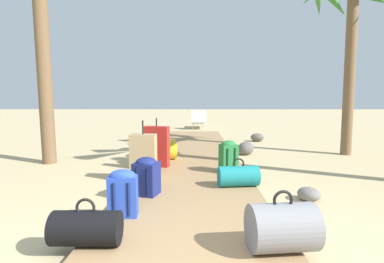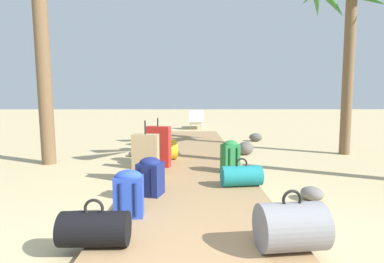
{
  "view_description": "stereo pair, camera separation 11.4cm",
  "coord_description": "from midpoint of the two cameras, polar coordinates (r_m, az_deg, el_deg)",
  "views": [
    {
      "loc": [
        0.06,
        -1.43,
        1.29
      ],
      "look_at": [
        -0.0,
        5.3,
        0.55
      ],
      "focal_mm": 28.24,
      "sensor_mm": 36.0,
      "label": 1
    },
    {
      "loc": [
        -0.05,
        -1.43,
        1.29
      ],
      "look_at": [
        -0.0,
        5.3,
        0.55
      ],
      "focal_mm": 28.24,
      "sensor_mm": 36.0,
      "label": 2
    }
  ],
  "objects": [
    {
      "name": "suitcase_tan",
      "position": [
        4.69,
        -8.49,
        -4.56
      ],
      "size": [
        0.41,
        0.23,
        0.88
      ],
      "color": "tan",
      "rests_on": "boardwalk"
    },
    {
      "name": "duffel_bag_black",
      "position": [
        2.74,
        -18.17,
        -16.91
      ],
      "size": [
        0.56,
        0.29,
        0.4
      ],
      "color": "black",
      "rests_on": "boardwalk"
    },
    {
      "name": "rock_right_near",
      "position": [
        9.28,
        12.56,
        -1.09
      ],
      "size": [
        0.44,
        0.37,
        0.25
      ],
      "primitive_type": "ellipsoid",
      "rotation": [
        0.0,
        0.0,
        2.97
      ],
      "color": "#5B5651",
      "rests_on": "ground"
    },
    {
      "name": "duffel_bag_yellow",
      "position": [
        6.0,
        -5.92,
        -3.49
      ],
      "size": [
        0.78,
        0.58,
        0.5
      ],
      "color": "gold",
      "rests_on": "boardwalk"
    },
    {
      "name": "rock_left_near",
      "position": [
        6.88,
        -10.63,
        -4.1
      ],
      "size": [
        0.24,
        0.28,
        0.13
      ],
      "primitive_type": "ellipsoid",
      "rotation": [
        0.0,
        0.0,
        1.84
      ],
      "color": "gray",
      "rests_on": "ground"
    },
    {
      "name": "ground_plane",
      "position": [
        5.44,
        0.5,
        -7.45
      ],
      "size": [
        60.0,
        60.0,
        0.0
      ],
      "primitive_type": "plane",
      "color": "tan"
    },
    {
      "name": "lounge_chair",
      "position": [
        12.96,
        1.54,
        2.04
      ],
      "size": [
        0.61,
        1.55,
        0.79
      ],
      "color": "white",
      "rests_on": "ground"
    },
    {
      "name": "backpack_blue",
      "position": [
        3.22,
        -11.93,
        -11.08
      ],
      "size": [
        0.3,
        0.22,
        0.49
      ],
      "color": "#2847B7",
      "rests_on": "boardwalk"
    },
    {
      "name": "backpack_navy",
      "position": [
        3.87,
        -7.79,
        -8.13
      ],
      "size": [
        0.35,
        0.33,
        0.48
      ],
      "color": "navy",
      "rests_on": "boardwalk"
    },
    {
      "name": "rock_right_far",
      "position": [
        7.05,
        10.6,
        -3.14
      ],
      "size": [
        0.52,
        0.55,
        0.3
      ],
      "primitive_type": "ellipsoid",
      "rotation": [
        0.0,
        0.0,
        0.99
      ],
      "color": "#5B5651",
      "rests_on": "ground"
    },
    {
      "name": "backpack_green",
      "position": [
        5.0,
        7.56,
        -4.54
      ],
      "size": [
        0.32,
        0.28,
        0.53
      ],
      "color": "#237538",
      "rests_on": "boardwalk"
    },
    {
      "name": "boardwalk",
      "position": [
        6.37,
        0.51,
        -5.04
      ],
      "size": [
        1.83,
        9.63,
        0.08
      ],
      "primitive_type": "cube",
      "color": "#9E7A51",
      "rests_on": "ground"
    },
    {
      "name": "duffel_bag_teal",
      "position": [
        4.27,
        9.51,
        -8.28
      ],
      "size": [
        0.58,
        0.35,
        0.4
      ],
      "color": "#197A7F",
      "rests_on": "boardwalk"
    },
    {
      "name": "rock_right_mid",
      "position": [
        4.19,
        21.94,
        -10.91
      ],
      "size": [
        0.35,
        0.37,
        0.17
      ],
      "primitive_type": "ellipsoid",
      "rotation": [
        0.0,
        0.0,
        1.88
      ],
      "color": "slate",
      "rests_on": "ground"
    },
    {
      "name": "suitcase_red",
      "position": [
        5.4,
        -6.07,
        -2.81
      ],
      "size": [
        0.47,
        0.26,
        0.86
      ],
      "color": "red",
      "rests_on": "boardwalk"
    },
    {
      "name": "duffel_bag_grey",
      "position": [
        2.63,
        17.89,
        -16.8
      ],
      "size": [
        0.56,
        0.44,
        0.5
      ],
      "color": "slate",
      "rests_on": "boardwalk"
    }
  ]
}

